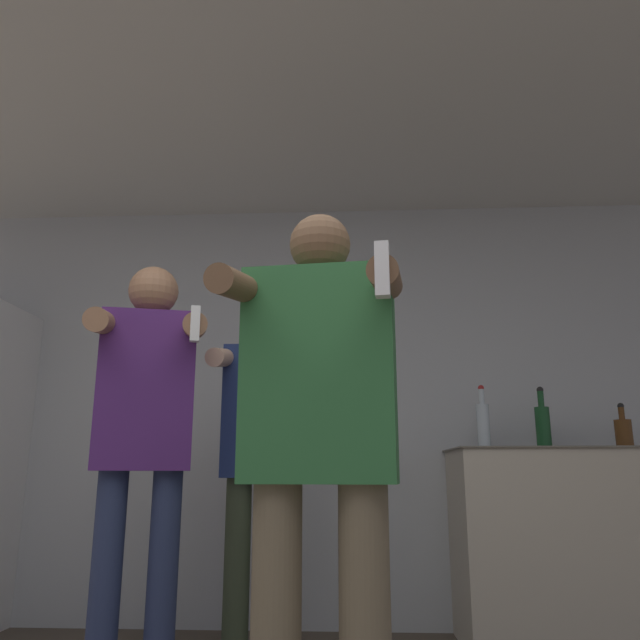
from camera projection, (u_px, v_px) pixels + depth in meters
name	position (u px, v px, depth m)	size (l,w,h in m)	color
wall_back	(295.00, 406.00, 3.85)	(7.00, 0.06, 2.55)	#B2B7BC
ceiling_slab	(269.00, 80.00, 2.79)	(7.00, 3.30, 0.05)	silver
counter	(570.00, 546.00, 3.26)	(1.20, 0.66, 1.00)	#BCB29E
bottle_short_whiskey	(483.00, 423.00, 3.49)	(0.07, 0.07, 0.36)	silver
bottle_tall_gin	(624.00, 432.00, 3.44)	(0.09, 0.09, 0.25)	#563314
bottle_green_wine	(543.00, 424.00, 3.47)	(0.08, 0.08, 0.34)	#194723
person_woman_foreground	(320.00, 444.00, 1.79)	(0.54, 0.50, 1.66)	#75664C
person_man_side	(145.00, 426.00, 2.57)	(0.53, 0.50, 1.75)	navy
person_spectator_back	(260.00, 446.00, 3.00)	(0.43, 0.45, 1.67)	#38422D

